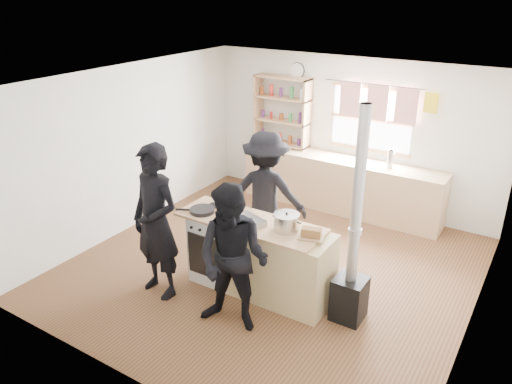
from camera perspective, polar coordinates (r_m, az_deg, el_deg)
ground at (r=6.85m, az=1.83°, el=-8.60°), size 5.00×5.00×0.01m
back_counter at (r=8.43m, az=9.55°, el=0.89°), size 3.40×0.55×0.90m
shelving_unit at (r=8.71m, az=2.98°, el=9.25°), size 1.00×0.28×1.20m
thermos at (r=7.98m, az=15.10°, el=3.65°), size 0.10×0.10×0.28m
cooking_island at (r=6.13m, az=0.44°, el=-7.52°), size 1.97×0.64×0.93m
skillet_greens at (r=6.22m, az=-6.17°, el=-2.07°), size 0.42×0.42×0.05m
roast_tray at (r=5.90m, az=-0.70°, el=-3.28°), size 0.42×0.33×0.07m
stockpot_stove at (r=6.19m, az=-2.56°, el=-1.59°), size 0.22×0.22×0.18m
stockpot_counter at (r=5.74m, az=3.51°, el=-3.45°), size 0.30×0.30×0.22m
bread_board at (r=5.61m, az=6.34°, el=-4.80°), size 0.32×0.27×0.12m
flue_heater at (r=5.67m, az=10.87°, el=-8.65°), size 0.35×0.35×2.50m
person_near_left at (r=6.00m, az=-11.37°, el=-3.42°), size 0.75×0.54×1.91m
person_near_right at (r=5.36m, az=-2.64°, el=-7.72°), size 0.92×0.77×1.69m
person_far at (r=6.86m, az=1.12°, el=-0.19°), size 1.28×0.96×1.76m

